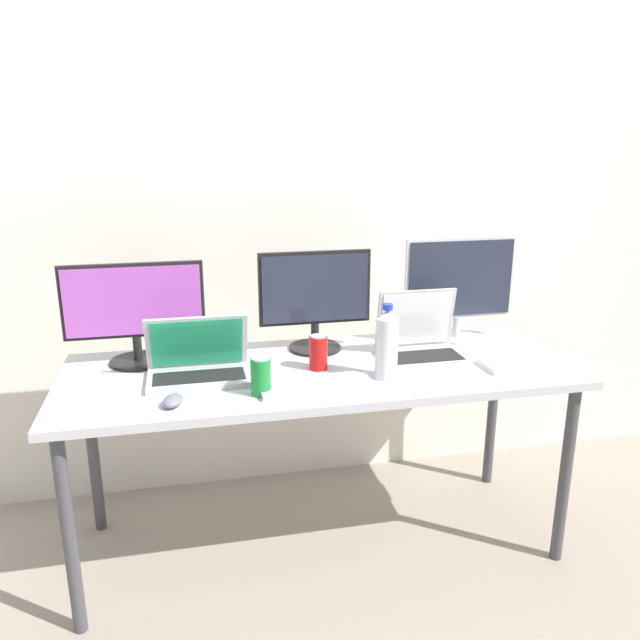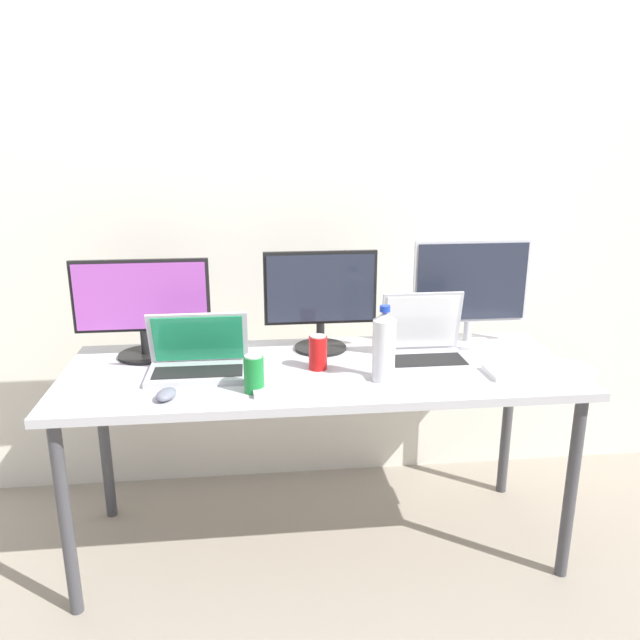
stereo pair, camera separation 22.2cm
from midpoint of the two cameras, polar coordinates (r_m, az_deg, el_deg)
The scene contains 14 objects.
ground_plane at distance 2.63m, azimuth -2.56°, elevation -19.66°, with size 16.00×16.00×0.00m, color gray.
wall_back at distance 2.72m, azimuth -5.07°, elevation 11.14°, with size 7.00×0.08×2.60m, color silver.
work_desk at distance 2.30m, azimuth -2.78°, elevation -5.84°, with size 1.84×0.69×0.74m.
monitor_left at distance 2.39m, azimuth -19.21°, elevation 0.88°, with size 0.50×0.21×0.38m.
monitor_center at distance 2.40m, azimuth -3.10°, elevation 2.05°, with size 0.44×0.20×0.39m.
monitor_right at distance 2.56m, azimuth 10.24°, elevation 3.17°, with size 0.46×0.18×0.42m.
laptop_silver at distance 2.22m, azimuth -13.89°, elevation -3.97°, with size 0.35×0.21×0.22m.
laptop_secondary at distance 2.37m, azimuth 6.51°, elevation -2.08°, with size 0.31×0.24×0.25m.
keyboard_main at distance 2.09m, azimuth -3.51°, elevation -6.03°, with size 0.38×0.13×0.02m, color #B2B2B7.
keyboard_aux at distance 2.39m, azimuth 16.33°, elevation -3.79°, with size 0.38×0.14×0.02m, color white.
mouse_by_keyboard at distance 2.03m, azimuth -16.40°, elevation -7.16°, with size 0.06×0.09×0.03m, color slate.
water_bottle at distance 2.14m, azimuth 3.17°, elevation -2.27°, with size 0.08×0.08×0.27m.
soda_can_near_keyboard at distance 2.04m, azimuth -8.55°, elevation -5.17°, with size 0.07×0.07×0.13m.
soda_can_by_laptop at distance 2.24m, azimuth -2.99°, elevation -3.03°, with size 0.07×0.07×0.13m.
Camera 1 is at (-0.45, -2.08, 1.55)m, focal length 35.00 mm.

